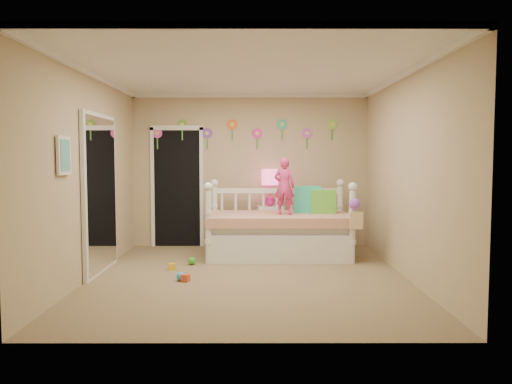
{
  "coord_description": "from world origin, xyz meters",
  "views": [
    {
      "loc": [
        0.09,
        -6.23,
        1.53
      ],
      "look_at": [
        0.1,
        0.6,
        1.05
      ],
      "focal_mm": 34.76,
      "sensor_mm": 36.0,
      "label": 1
    }
  ],
  "objects_px": {
    "daybed": "(279,218)",
    "nightstand": "(270,227)",
    "child": "(284,186)",
    "table_lamp": "(270,182)"
  },
  "relations": [
    {
      "from": "child",
      "to": "table_lamp",
      "type": "relative_size",
      "value": 1.4
    },
    {
      "from": "nightstand",
      "to": "child",
      "type": "bearing_deg",
      "value": -85.21
    },
    {
      "from": "daybed",
      "to": "nightstand",
      "type": "xyz_separation_m",
      "value": [
        -0.12,
        0.72,
        -0.24
      ]
    },
    {
      "from": "daybed",
      "to": "table_lamp",
      "type": "bearing_deg",
      "value": 99.25
    },
    {
      "from": "nightstand",
      "to": "table_lamp",
      "type": "bearing_deg",
      "value": 171.46
    },
    {
      "from": "daybed",
      "to": "nightstand",
      "type": "distance_m",
      "value": 0.77
    },
    {
      "from": "child",
      "to": "table_lamp",
      "type": "bearing_deg",
      "value": -63.4
    },
    {
      "from": "nightstand",
      "to": "table_lamp",
      "type": "distance_m",
      "value": 0.77
    },
    {
      "from": "child",
      "to": "table_lamp",
      "type": "height_order",
      "value": "child"
    },
    {
      "from": "daybed",
      "to": "child",
      "type": "distance_m",
      "value": 0.51
    }
  ]
}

